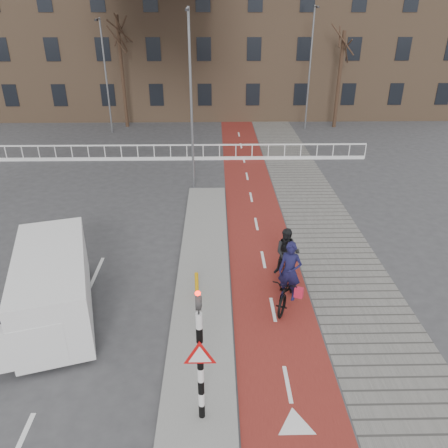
{
  "coord_description": "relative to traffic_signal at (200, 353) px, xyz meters",
  "views": [
    {
      "loc": [
        -0.24,
        -8.92,
        8.39
      ],
      "look_at": [
        0.04,
        5.0,
        1.5
      ],
      "focal_mm": 35.0,
      "sensor_mm": 36.0,
      "label": 1
    }
  ],
  "objects": [
    {
      "name": "ground",
      "position": [
        0.6,
        2.02,
        -1.99
      ],
      "size": [
        120.0,
        120.0,
        0.0
      ],
      "primitive_type": "plane",
      "color": "#38383A",
      "rests_on": "ground"
    },
    {
      "name": "streetlight_right",
      "position": [
        7.33,
        26.72,
        2.32
      ],
      "size": [
        0.12,
        0.12,
        8.62
      ],
      "primitive_type": "cylinder",
      "color": "slate",
      "rests_on": "ground"
    },
    {
      "name": "curb_island",
      "position": [
        -0.1,
        6.02,
        -1.93
      ],
      "size": [
        1.8,
        16.0,
        0.12
      ],
      "primitive_type": "cube",
      "color": "gray",
      "rests_on": "ground"
    },
    {
      "name": "van",
      "position": [
        -4.43,
        3.86,
        -0.89
      ],
      "size": [
        3.25,
        5.21,
        2.09
      ],
      "rotation": [
        0.0,
        0.0,
        0.29
      ],
      "color": "white",
      "rests_on": "ground"
    },
    {
      "name": "streetlight_left",
      "position": [
        -7.42,
        25.83,
        1.94
      ],
      "size": [
        0.12,
        0.12,
        7.86
      ],
      "primitive_type": "cylinder",
      "color": "slate",
      "rests_on": "ground"
    },
    {
      "name": "bike_lane",
      "position": [
        2.1,
        12.02,
        -1.98
      ],
      "size": [
        2.5,
        60.0,
        0.01
      ],
      "primitive_type": "cube",
      "color": "maroon",
      "rests_on": "ground"
    },
    {
      "name": "streetlight_near",
      "position": [
        -0.79,
        14.49,
        2.26
      ],
      "size": [
        0.12,
        0.12,
        8.49
      ],
      "primitive_type": "cylinder",
      "color": "slate",
      "rests_on": "ground"
    },
    {
      "name": "tree_mid",
      "position": [
        -6.61,
        27.65,
        2.02
      ],
      "size": [
        0.26,
        0.26,
        8.01
      ],
      "primitive_type": "cylinder",
      "color": "black",
      "rests_on": "ground"
    },
    {
      "name": "cyclist_far",
      "position": [
        2.71,
        5.65,
        -1.18
      ],
      "size": [
        0.94,
        1.87,
        1.94
      ],
      "rotation": [
        0.0,
        0.0,
        -0.21
      ],
      "color": "black",
      "rests_on": "bike_lane"
    },
    {
      "name": "townhouse_row",
      "position": [
        -2.4,
        34.02,
        5.82
      ],
      "size": [
        46.0,
        10.0,
        15.9
      ],
      "color": "#7F6047",
      "rests_on": "ground"
    },
    {
      "name": "traffic_signal",
      "position": [
        0.0,
        0.0,
        0.0
      ],
      "size": [
        0.8,
        0.8,
        3.68
      ],
      "color": "black",
      "rests_on": "curb_island"
    },
    {
      "name": "railing",
      "position": [
        -4.4,
        19.02,
        -1.68
      ],
      "size": [
        28.0,
        0.1,
        0.99
      ],
      "color": "silver",
      "rests_on": "ground"
    },
    {
      "name": "sidewalk",
      "position": [
        4.9,
        12.02,
        -1.98
      ],
      "size": [
        3.0,
        60.0,
        0.01
      ],
      "primitive_type": "cube",
      "color": "slate",
      "rests_on": "ground"
    },
    {
      "name": "bollard",
      "position": [
        -0.28,
        4.73,
        -1.47
      ],
      "size": [
        0.12,
        0.12,
        0.79
      ],
      "primitive_type": "cylinder",
      "color": "#D9990C",
      "rests_on": "curb_island"
    },
    {
      "name": "tree_right",
      "position": [
        9.73,
        27.21,
        1.5
      ],
      "size": [
        0.27,
        0.27,
        6.98
      ],
      "primitive_type": "cylinder",
      "color": "black",
      "rests_on": "ground"
    },
    {
      "name": "cyclist_near",
      "position": [
        2.59,
        4.3,
        -1.25
      ],
      "size": [
        1.51,
        2.24,
        2.18
      ],
      "rotation": [
        0.0,
        0.0,
        -0.4
      ],
      "color": "black",
      "rests_on": "bike_lane"
    }
  ]
}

